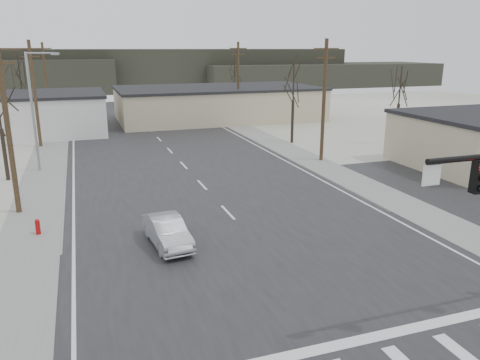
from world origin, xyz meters
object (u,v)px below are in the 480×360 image
Objects in this scene: fire_hydrant at (38,227)px; sedan_crossing at (167,231)px; car_far_b at (141,112)px; car_far_a at (135,113)px.

fire_hydrant is 0.21× the size of sedan_crossing.
sedan_crossing is (6.04, -3.49, 0.29)m from fire_hydrant.
sedan_crossing is 45.21m from car_far_b.
car_far_a is 1.47m from car_far_b.
fire_hydrant is 0.24× the size of car_far_b.
car_far_a reaches higher than car_far_b.
car_far_b reaches higher than fire_hydrant.
car_far_a is (9.70, 40.33, 0.26)m from fire_hydrant.
fire_hydrant is 41.49m from car_far_a.
fire_hydrant is at bearing 143.79° from sedan_crossing.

